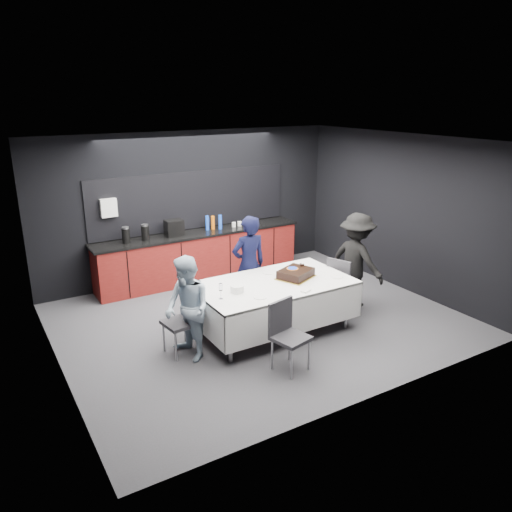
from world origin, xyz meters
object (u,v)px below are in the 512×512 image
Objects in this scene: party_table at (273,291)px; person_right at (356,260)px; plate_stack at (237,289)px; champagne_flute at (221,288)px; chair_near at (286,330)px; person_left at (187,309)px; cake_assembly at (296,274)px; chair_left at (185,316)px; person_center at (249,265)px; chair_right at (341,281)px.

person_right reaches higher than party_table.
plate_stack is 0.87× the size of champagne_flute.
person_left is at bearing 137.79° from chair_near.
plate_stack is (-1.04, -0.04, -0.02)m from cake_assembly.
chair_left is 0.58× the size of person_right.
person_center is at bearing 75.03° from chair_near.
cake_assembly reaches higher than plate_stack.
chair_right is at bearing -1.52° from chair_left.
chair_right is at bearing 1.69° from cake_assembly.
champagne_flute reaches higher than plate_stack.
party_table is at bearing 89.51° from person_center.
person_right reaches higher than person_left.
person_left is at bearing 33.30° from person_center.
person_left is (-2.76, -0.12, 0.18)m from chair_right.
plate_stack is at bearing 87.18° from person_left.
person_right is at bearing 4.97° from cake_assembly.
person_left is (-1.43, -0.10, 0.08)m from party_table.
person_center is at bearing 50.97° from plate_stack.
plate_stack reaches higher than party_table.
chair_left is 0.27m from person_left.
chair_right is (2.28, 0.17, -0.40)m from champagne_flute.
person_right is at bearing 160.15° from person_center.
champagne_flute is 0.24× the size of chair_right.
person_center reaches higher than person_left.
chair_right is (2.72, -0.07, 0.00)m from chair_left.
chair_near is at bearing -48.86° from chair_left.
champagne_flute is (-1.35, -0.15, 0.09)m from cake_assembly.
champagne_flute is 1.37m from person_center.
cake_assembly is at bearing 2.31° from plate_stack.
person_center is (1.43, 0.69, 0.28)m from chair_left.
chair_left is 0.57× the size of person_center.
person_right reaches higher than cake_assembly.
plate_stack is 1.07m from person_center.
person_right is at bearing 3.80° from plate_stack.
cake_assembly is at bearing -178.31° from chair_right.
person_center is at bearing 114.53° from person_left.
chair_near is 1.86m from person_center.
person_left is (-0.79, -0.05, -0.11)m from plate_stack.
party_table is at bearing 9.25° from champagne_flute.
person_center is (0.48, 1.78, 0.28)m from chair_near.
cake_assembly is 0.41× the size of person_center.
cake_assembly reaches higher than chair_right.
cake_assembly is 0.71× the size of chair_near.
champagne_flute is 0.24× the size of chair_near.
chair_near is 2.44m from person_right.
person_left is (-1.46, -0.89, -0.09)m from person_center.
plate_stack is 0.35m from champagne_flute.
chair_near is at bearing -150.18° from chair_right.
champagne_flute is at bearing 45.57° from person_center.
chair_right is at bearing 92.38° from person_right.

